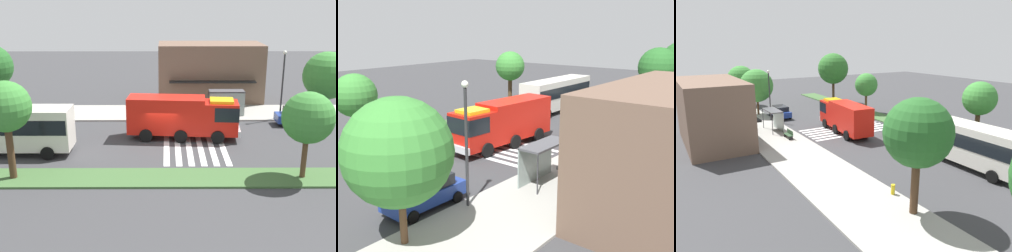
{
  "view_description": "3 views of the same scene",
  "coord_description": "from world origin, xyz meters",
  "views": [
    {
      "loc": [
        0.33,
        -32.4,
        11.52
      ],
      "look_at": [
        0.53,
        0.23,
        1.29
      ],
      "focal_mm": 44.1,
      "sensor_mm": 36.0,
      "label": 1
    },
    {
      "loc": [
        25.11,
        19.85,
        9.28
      ],
      "look_at": [
        1.39,
        0.91,
        1.54
      ],
      "focal_mm": 41.85,
      "sensor_mm": 36.0,
      "label": 2
    },
    {
      "loc": [
        -29.3,
        19.58,
        10.19
      ],
      "look_at": [
        0.11,
        1.98,
        1.28
      ],
      "focal_mm": 34.45,
      "sensor_mm": 36.0,
      "label": 3
    }
  ],
  "objects": [
    {
      "name": "ground_plane",
      "position": [
        0.0,
        0.0,
        0.0
      ],
      "size": [
        120.0,
        120.0,
        0.0
      ],
      "primitive_type": "plane",
      "color": "#38383A"
    },
    {
      "name": "sidewalk",
      "position": [
        0.0,
        8.76,
        0.07
      ],
      "size": [
        60.0,
        5.78,
        0.14
      ],
      "primitive_type": "cube",
      "color": "#9E9B93",
      "rests_on": "ground_plane"
    },
    {
      "name": "median_strip",
      "position": [
        0.0,
        -7.37,
        0.07
      ],
      "size": [
        60.0,
        3.0,
        0.14
      ],
      "primitive_type": "cube",
      "color": "#3D6033",
      "rests_on": "ground_plane"
    },
    {
      "name": "crosswalk",
      "position": [
        2.65,
        0.0,
        0.01
      ],
      "size": [
        4.95,
        10.57,
        0.01
      ],
      "color": "silver",
      "rests_on": "ground_plane"
    },
    {
      "name": "fire_truck",
      "position": [
        1.99,
        0.89,
        2.01
      ],
      "size": [
        9.57,
        3.3,
        3.57
      ],
      "rotation": [
        0.0,
        0.0,
        -0.08
      ],
      "color": "red",
      "rests_on": "ground_plane"
    },
    {
      "name": "parked_car_west",
      "position": [
        -29.07,
        4.67,
        0.91
      ],
      "size": [
        4.7,
        2.12,
        1.8
      ],
      "rotation": [
        0.0,
        0.0,
        0.02
      ],
      "color": "silver",
      "rests_on": "ground_plane"
    },
    {
      "name": "parked_car_mid",
      "position": [
        12.87,
        4.67,
        0.87
      ],
      "size": [
        4.5,
        2.02,
        1.69
      ],
      "rotation": [
        0.0,
        0.0,
        -0.01
      ],
      "color": "navy",
      "rests_on": "ground_plane"
    },
    {
      "name": "transit_bus",
      "position": [
        -12.15,
        -2.64,
        2.14
      ],
      "size": [
        10.7,
        2.88,
        3.61
      ],
      "rotation": [
        0.0,
        0.0,
        3.14
      ],
      "color": "silver",
      "rests_on": "ground_plane"
    },
    {
      "name": "bus_stop_shelter",
      "position": [
        6.44,
        7.57,
        1.89
      ],
      "size": [
        3.5,
        1.4,
        2.46
      ],
      "color": "#4C4C51",
      "rests_on": "sidewalk"
    },
    {
      "name": "bench_near_shelter",
      "position": [
        2.44,
        7.53,
        0.59
      ],
      "size": [
        1.6,
        0.5,
        0.9
      ],
      "color": "#2D472D",
      "rests_on": "sidewalk"
    },
    {
      "name": "street_lamp",
      "position": [
        11.56,
        6.47,
        4.0
      ],
      "size": [
        0.36,
        0.36,
        6.59
      ],
      "color": "#2D2D30",
      "rests_on": "sidewalk"
    },
    {
      "name": "storefront_building",
      "position": [
        5.39,
        14.55,
        3.27
      ],
      "size": [
        11.65,
        6.63,
        6.55
      ],
      "color": "brown",
      "rests_on": "ground_plane"
    },
    {
      "name": "sidewalk_tree_west",
      "position": [
        -16.3,
        6.87,
        5.15
      ],
      "size": [
        4.09,
        4.09,
        7.1
      ],
      "color": "#47301E",
      "rests_on": "sidewalk"
    },
    {
      "name": "sidewalk_tree_east",
      "position": [
        15.93,
        6.87,
        4.27
      ],
      "size": [
        4.63,
        4.63,
        6.45
      ],
      "color": "#513823",
      "rests_on": "sidewalk"
    },
    {
      "name": "median_tree_far_west",
      "position": [
        -9.72,
        -7.37,
        4.91
      ],
      "size": [
        3.26,
        3.26,
        6.46
      ],
      "color": "#47301E",
      "rests_on": "median_strip"
    },
    {
      "name": "median_tree_west",
      "position": [
        9.38,
        -7.37,
        4.18
      ],
      "size": [
        3.34,
        3.34,
        5.74
      ],
      "color": "#513823",
      "rests_on": "median_strip"
    },
    {
      "name": "fire_hydrant",
      "position": [
        -13.73,
        6.37,
        0.49
      ],
      "size": [
        0.28,
        0.28,
        0.7
      ],
      "primitive_type": "cylinder",
      "color": "gold",
      "rests_on": "sidewalk"
    }
  ]
}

